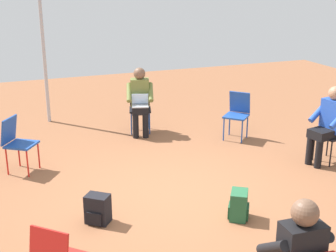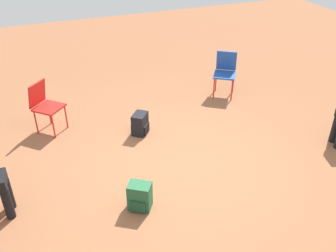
# 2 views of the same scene
# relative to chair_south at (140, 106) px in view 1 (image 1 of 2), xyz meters

# --- Properties ---
(ground_plane) EXTENTS (16.33, 16.33, 0.00)m
(ground_plane) POSITION_rel_chair_south_xyz_m (0.43, 2.83, -0.50)
(ground_plane) COLOR brown
(chair_south) EXTENTS (0.50, 0.53, 0.85)m
(chair_south) POSITION_rel_chair_south_xyz_m (0.00, 0.00, 0.00)
(chair_south) COLOR black
(chair_south) RESTS_ON ground
(chair_southeast) EXTENTS (0.58, 0.57, 0.85)m
(chair_southeast) POSITION_rel_chair_south_xyz_m (2.33, 1.20, 0.00)
(chair_southeast) COLOR #1E4799
(chair_southeast) RESTS_ON ground
(chair_west) EXTENTS (0.51, 0.47, 0.85)m
(chair_west) POSITION_rel_chair_south_xyz_m (-2.43, 2.56, 0.00)
(chair_west) COLOR black
(chair_west) RESTS_ON ground
(chair_southwest) EXTENTS (0.58, 0.58, 0.85)m
(chair_southwest) POSITION_rel_chair_south_xyz_m (-1.52, 1.04, 0.00)
(chair_southwest) COLOR #1E4799
(chair_southwest) RESTS_ON ground
(person_with_laptop) EXTENTS (0.58, 0.60, 1.24)m
(person_with_laptop) POSITION_rel_chair_south_xyz_m (0.05, 0.16, 0.20)
(person_with_laptop) COLOR black
(person_with_laptop) RESTS_ON ground
(person_in_blue) EXTENTS (0.57, 0.56, 1.24)m
(person_in_blue) POSITION_rel_chair_south_xyz_m (-2.27, 2.59, 0.20)
(person_in_blue) COLOR black
(person_in_blue) RESTS_ON ground
(backpack_near_laptop_user) EXTENTS (0.34, 0.33, 0.36)m
(backpack_near_laptop_user) POSITION_rel_chair_south_xyz_m (1.55, 3.17, -0.34)
(backpack_near_laptop_user) COLOR black
(backpack_near_laptop_user) RESTS_ON ground
(backpack_by_empty_chair) EXTENTS (0.32, 0.34, 0.36)m
(backpack_by_empty_chair) POSITION_rel_chair_south_xyz_m (-0.10, 3.69, -0.34)
(backpack_by_empty_chair) COLOR #235B38
(backpack_by_empty_chair) RESTS_ON ground
(tent_pole_far) EXTENTS (0.07, 0.07, 2.66)m
(tent_pole_far) POSITION_rel_chair_south_xyz_m (1.57, -1.22, 0.84)
(tent_pole_far) COLOR #B2B2B7
(tent_pole_far) RESTS_ON ground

